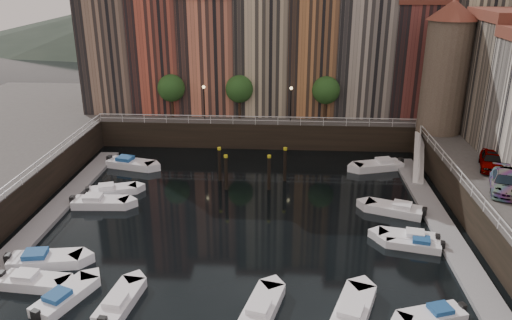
# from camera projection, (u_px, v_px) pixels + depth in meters

# --- Properties ---
(ground) EXTENTS (200.00, 200.00, 0.00)m
(ground) POSITION_uv_depth(u_px,v_px,m) (244.00, 211.00, 43.05)
(ground) COLOR black
(ground) RESTS_ON ground
(quay_far) EXTENTS (80.00, 20.00, 3.00)m
(quay_far) POSITION_uv_depth(u_px,v_px,m) (260.00, 114.00, 66.77)
(quay_far) COLOR black
(quay_far) RESTS_ON ground
(dock_left) EXTENTS (2.00, 28.00, 0.35)m
(dock_left) POSITION_uv_depth(u_px,v_px,m) (56.00, 209.00, 42.99)
(dock_left) COLOR gray
(dock_left) RESTS_ON ground
(dock_right) EXTENTS (2.00, 28.00, 0.35)m
(dock_right) POSITION_uv_depth(u_px,v_px,m) (438.00, 220.00, 41.12)
(dock_right) COLOR gray
(dock_right) RESTS_ON ground
(mountains) EXTENTS (145.00, 100.00, 18.00)m
(mountains) POSITION_uv_depth(u_px,v_px,m) (282.00, 14.00, 142.74)
(mountains) COLOR #2D382D
(mountains) RESTS_ON ground
(far_terrace) EXTENTS (48.70, 10.30, 17.50)m
(far_terrace) POSITION_uv_depth(u_px,v_px,m) (286.00, 45.00, 60.88)
(far_terrace) COLOR #886B56
(far_terrace) RESTS_ON quay_far
(corner_tower) EXTENTS (5.20, 5.20, 13.80)m
(corner_tower) POSITION_uv_depth(u_px,v_px,m) (446.00, 66.00, 51.80)
(corner_tower) COLOR #6B5B4C
(corner_tower) RESTS_ON quay_right
(promenade_trees) EXTENTS (21.20, 3.20, 5.20)m
(promenade_trees) POSITION_uv_depth(u_px,v_px,m) (245.00, 89.00, 57.76)
(promenade_trees) COLOR black
(promenade_trees) RESTS_ON quay_far
(street_lamps) EXTENTS (10.36, 0.36, 4.18)m
(street_lamps) POSITION_uv_depth(u_px,v_px,m) (247.00, 97.00, 57.06)
(street_lamps) COLOR black
(street_lamps) RESTS_ON quay_far
(railings) EXTENTS (36.08, 34.04, 0.52)m
(railings) POSITION_uv_depth(u_px,v_px,m) (248.00, 151.00, 46.26)
(railings) COLOR white
(railings) RESTS_ON ground
(gangway) EXTENTS (2.78, 8.32, 3.73)m
(gangway) POSITION_uv_depth(u_px,v_px,m) (419.00, 155.00, 50.71)
(gangway) COLOR white
(gangway) RESTS_ON ground
(mooring_pilings) EXTENTS (6.74, 2.76, 3.78)m
(mooring_pilings) POSITION_uv_depth(u_px,v_px,m) (250.00, 169.00, 47.75)
(mooring_pilings) COLOR black
(mooring_pilings) RESTS_ON ground
(boat_left_0) EXTENTS (4.77, 2.06, 1.08)m
(boat_left_0) POSITION_uv_depth(u_px,v_px,m) (33.00, 281.00, 32.70)
(boat_left_0) COLOR white
(boat_left_0) RESTS_ON ground
(boat_left_1) EXTENTS (5.29, 2.63, 1.19)m
(boat_left_1) POSITION_uv_depth(u_px,v_px,m) (44.00, 260.00, 35.08)
(boat_left_1) COLOR white
(boat_left_1) RESTS_ON ground
(boat_left_2) EXTENTS (5.08, 2.07, 1.16)m
(boat_left_2) POSITION_uv_depth(u_px,v_px,m) (99.00, 202.00, 43.81)
(boat_left_2) COLOR white
(boat_left_2) RESTS_ON ground
(boat_left_3) EXTENTS (4.65, 2.95, 1.05)m
(boat_left_3) POSITION_uv_depth(u_px,v_px,m) (112.00, 190.00, 46.33)
(boat_left_3) COLOR white
(boat_left_3) RESTS_ON ground
(boat_left_4) EXTENTS (5.42, 3.02, 1.21)m
(boat_left_4) POSITION_uv_depth(u_px,v_px,m) (130.00, 164.00, 52.54)
(boat_left_4) COLOR white
(boat_left_4) RESTS_ON ground
(boat_right_0) EXTENTS (4.28, 2.69, 0.96)m
(boat_right_0) POSITION_uv_depth(u_px,v_px,m) (433.00, 316.00, 29.52)
(boat_right_0) COLOR white
(boat_right_0) RESTS_ON ground
(boat_right_1) EXTENTS (4.30, 2.35, 0.96)m
(boat_right_1) POSITION_uv_depth(u_px,v_px,m) (415.00, 244.00, 37.28)
(boat_right_1) COLOR white
(boat_right_1) RESTS_ON ground
(boat_right_2) EXTENTS (4.61, 2.42, 1.03)m
(boat_right_2) POSITION_uv_depth(u_px,v_px,m) (408.00, 237.00, 38.12)
(boat_right_2) COLOR white
(boat_right_2) RESTS_ON ground
(boat_right_3) EXTENTS (5.09, 3.33, 1.15)m
(boat_right_3) POSITION_uv_depth(u_px,v_px,m) (396.00, 209.00, 42.56)
(boat_right_3) COLOR white
(boat_right_3) RESTS_ON ground
(boat_right_4) EXTENTS (5.39, 3.24, 1.21)m
(boat_right_4) POSITION_uv_depth(u_px,v_px,m) (379.00, 165.00, 52.04)
(boat_right_4) COLOR white
(boat_right_4) RESTS_ON ground
(boat_near_0) EXTENTS (3.21, 4.78, 1.08)m
(boat_near_0) POSITION_uv_depth(u_px,v_px,m) (64.00, 297.00, 31.11)
(boat_near_0) COLOR white
(boat_near_0) RESTS_ON ground
(boat_near_1) EXTENTS (2.23, 4.75, 1.07)m
(boat_near_1) POSITION_uv_depth(u_px,v_px,m) (120.00, 302.00, 30.70)
(boat_near_1) COLOR white
(boat_near_1) RESTS_ON ground
(boat_near_2) EXTENTS (2.82, 4.98, 1.12)m
(boat_near_2) POSITION_uv_depth(u_px,v_px,m) (261.00, 309.00, 30.06)
(boat_near_2) COLOR white
(boat_near_2) RESTS_ON ground
(boat_near_3) EXTENTS (3.45, 5.39, 1.21)m
(boat_near_3) POSITION_uv_depth(u_px,v_px,m) (352.00, 311.00, 29.75)
(boat_near_3) COLOR white
(boat_near_3) RESTS_ON ground
(car_a) EXTENTS (3.07, 4.90, 1.56)m
(car_a) POSITION_uv_depth(u_px,v_px,m) (491.00, 161.00, 43.77)
(car_a) COLOR gray
(car_a) RESTS_ON quay_right
(car_c) EXTENTS (3.62, 5.55, 1.50)m
(car_c) POSITION_uv_depth(u_px,v_px,m) (504.00, 183.00, 39.31)
(car_c) COLOR gray
(car_c) RESTS_ON quay_right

